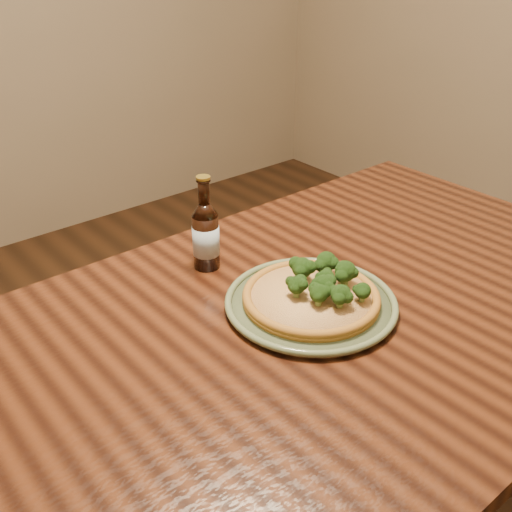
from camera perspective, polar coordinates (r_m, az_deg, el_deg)
table at (r=1.19m, az=4.26°, el=-9.75°), size 1.60×0.90×0.75m
plate at (r=1.17m, az=5.24°, el=-4.45°), size 0.34×0.34×0.02m
pizza at (r=1.16m, az=5.50°, el=-3.62°), size 0.27×0.27×0.07m
beer_bottle at (r=1.27m, az=-4.81°, el=2.04°), size 0.06×0.06×0.21m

